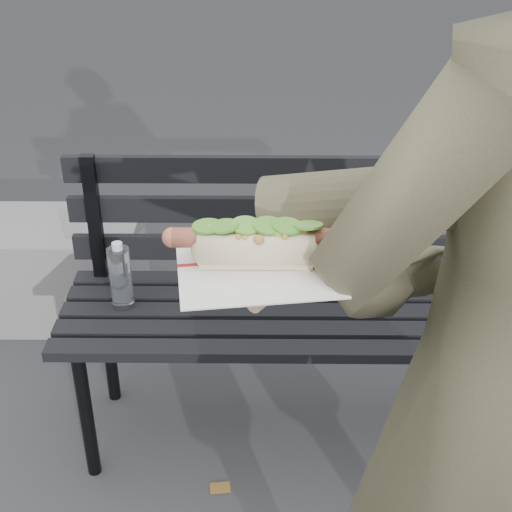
# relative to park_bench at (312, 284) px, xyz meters

# --- Properties ---
(park_bench) EXTENTS (1.50, 0.44, 0.88)m
(park_bench) POSITION_rel_park_bench_xyz_m (0.00, 0.00, 0.00)
(park_bench) COLOR black
(park_bench) RESTS_ON ground
(person) EXTENTS (0.80, 0.68, 1.86)m
(person) POSITION_rel_park_bench_xyz_m (0.22, -0.97, 0.41)
(person) COLOR #494530
(person) RESTS_ON ground
(held_hotdog) EXTENTS (0.62, 0.30, 0.20)m
(held_hotdog) POSITION_rel_park_bench_xyz_m (0.03, -0.99, 0.72)
(held_hotdog) COLOR #494530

